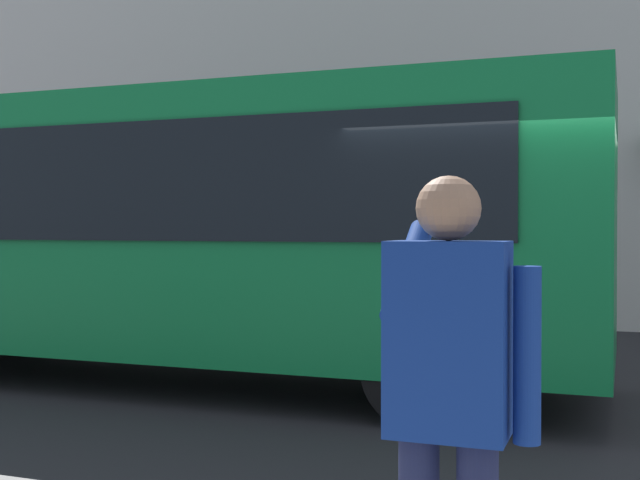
# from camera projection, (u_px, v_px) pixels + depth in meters

# --- Properties ---
(ground_plane) EXTENTS (60.00, 60.00, 0.00)m
(ground_plane) POSITION_uv_depth(u_px,v_px,m) (511.00, 412.00, 7.35)
(ground_plane) COLOR #232326
(red_bus) EXTENTS (9.05, 2.54, 3.08)m
(red_bus) POSITION_uv_depth(u_px,v_px,m) (173.00, 226.00, 8.80)
(red_bus) COLOR #0F7238
(red_bus) RESTS_ON ground_plane
(pedestrian_photographer) EXTENTS (0.53, 0.52, 1.70)m
(pedestrian_photographer) POSITION_uv_depth(u_px,v_px,m) (450.00, 386.00, 2.74)
(pedestrian_photographer) COLOR #1E2347
(pedestrian_photographer) RESTS_ON sidewalk_curb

